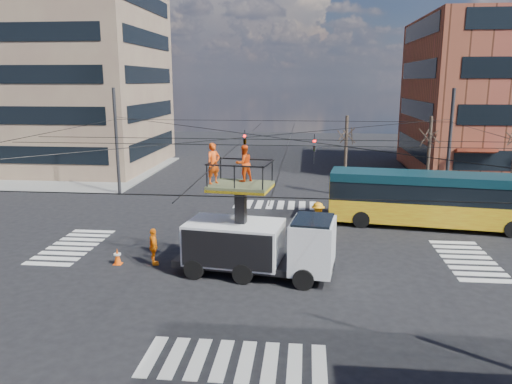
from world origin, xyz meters
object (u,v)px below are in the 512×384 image
object	(u,v)px
city_bus	(440,199)
worker_ground	(154,247)
traffic_cone	(117,256)
utility_truck	(259,232)
flagger	(318,220)

from	to	relation	value
city_bus	worker_ground	bearing A→B (deg)	-144.53
traffic_cone	worker_ground	size ratio (longest dim) A/B	0.43
utility_truck	worker_ground	xyz separation A→B (m)	(-5.00, 0.68, -1.08)
worker_ground	utility_truck	bearing A→B (deg)	-120.08
city_bus	flagger	bearing A→B (deg)	-150.01
utility_truck	city_bus	distance (m)	12.98
flagger	traffic_cone	bearing A→B (deg)	-80.09
traffic_cone	flagger	xyz separation A→B (m)	(9.47, 4.96, 0.63)
traffic_cone	flagger	size ratio (longest dim) A/B	0.38
traffic_cone	worker_ground	xyz separation A→B (m)	(1.75, 0.09, 0.50)
utility_truck	worker_ground	size ratio (longest dim) A/B	4.08
traffic_cone	worker_ground	world-z (taller)	worker_ground
worker_ground	flagger	xyz separation A→B (m)	(7.72, 4.86, 0.13)
flagger	city_bus	bearing A→B (deg)	94.38
worker_ground	flagger	size ratio (longest dim) A/B	0.87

